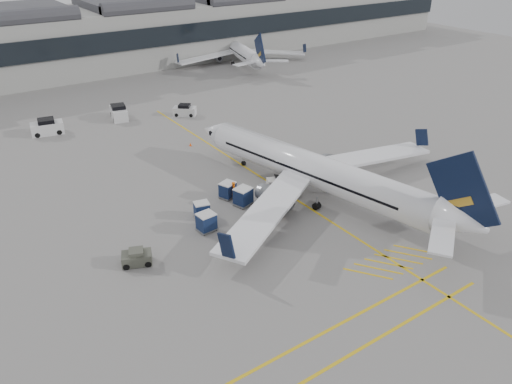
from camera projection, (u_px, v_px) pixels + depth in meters
ground at (248, 261)px, 41.78m from camera, size 220.00×220.00×0.00m
terminal at (31, 42)px, 91.33m from camera, size 200.00×20.45×12.40m
apron_markings at (273, 185)px, 54.06m from camera, size 0.25×60.00×0.01m
airliner_main at (319, 172)px, 50.57m from camera, size 31.73×35.00×9.41m
airliner_far at (240, 51)px, 102.41m from camera, size 26.73×29.58×8.03m
belt_loader at (280, 186)px, 52.64m from camera, size 4.52×2.80×1.80m
baggage_cart_a at (228, 190)px, 51.16m from camera, size 1.98×1.82×1.69m
baggage_cart_b at (243, 196)px, 49.77m from camera, size 2.11×1.90×1.85m
baggage_cart_c at (206, 222)px, 45.51m from camera, size 1.79×1.52×1.77m
baggage_cart_d at (202, 209)px, 47.68m from camera, size 1.74×1.55×1.58m
ramp_agent_a at (234, 191)px, 50.84m from camera, size 0.79×0.85×1.95m
ramp_agent_b at (279, 209)px, 47.57m from camera, size 1.11×0.97×1.96m
pushback_tug at (137, 258)px, 41.13m from camera, size 2.80×2.26×1.36m
safety_cone_nose at (190, 144)px, 63.67m from camera, size 0.34×0.34×0.47m
safety_cone_engine at (319, 181)px, 54.37m from camera, size 0.35×0.35×0.48m
service_van_left at (47, 127)px, 67.07m from camera, size 4.43×2.77×2.12m
service_van_mid at (119, 113)px, 72.45m from camera, size 2.84×4.42×2.10m
service_van_right at (185, 110)px, 73.84m from camera, size 3.55×3.34×1.68m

